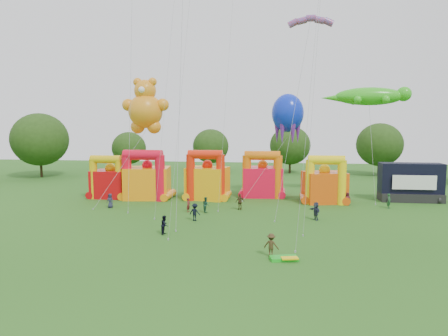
# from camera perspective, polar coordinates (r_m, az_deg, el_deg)

# --- Properties ---
(ground) EXTENTS (160.00, 160.00, 0.00)m
(ground) POSITION_cam_1_polar(r_m,az_deg,el_deg) (27.61, -4.59, -14.66)
(ground) COLOR #265819
(ground) RESTS_ON ground
(tree_ring) EXTENTS (126.97, 129.11, 12.07)m
(tree_ring) POSITION_cam_1_polar(r_m,az_deg,el_deg) (26.95, -6.96, -1.45)
(tree_ring) COLOR #352314
(tree_ring) RESTS_ON ground
(bouncy_castle_0) EXTENTS (4.64, 3.73, 5.85)m
(bouncy_castle_0) POSITION_cam_1_polar(r_m,az_deg,el_deg) (56.17, -15.99, -1.84)
(bouncy_castle_0) COLOR #C0090E
(bouncy_castle_0) RESTS_ON ground
(bouncy_castle_1) EXTENTS (6.32, 5.35, 6.64)m
(bouncy_castle_1) POSITION_cam_1_polar(r_m,az_deg,el_deg) (54.21, -10.98, -1.71)
(bouncy_castle_1) COLOR orange
(bouncy_castle_1) RESTS_ON ground
(bouncy_castle_2) EXTENTS (5.75, 4.97, 6.62)m
(bouncy_castle_2) POSITION_cam_1_polar(r_m,az_deg,el_deg) (52.89, -2.43, -1.78)
(bouncy_castle_2) COLOR #FFAB0D
(bouncy_castle_2) RESTS_ON ground
(bouncy_castle_3) EXTENTS (5.62, 4.62, 6.38)m
(bouncy_castle_3) POSITION_cam_1_polar(r_m,az_deg,el_deg) (55.15, 5.51, -1.58)
(bouncy_castle_3) COLOR #F20B32
(bouncy_castle_3) RESTS_ON ground
(bouncy_castle_4) EXTENTS (5.76, 5.05, 6.11)m
(bouncy_castle_4) POSITION_cam_1_polar(r_m,az_deg,el_deg) (52.12, 14.16, -2.29)
(bouncy_castle_4) COLOR #E64E0C
(bouncy_castle_4) RESTS_ON ground
(stage_trailer) EXTENTS (7.67, 3.05, 4.98)m
(stage_trailer) POSITION_cam_1_polar(r_m,az_deg,el_deg) (56.92, 25.10, -1.92)
(stage_trailer) COLOR black
(stage_trailer) RESTS_ON ground
(teddy_bear_kite) EXTENTS (6.92, 11.31, 16.20)m
(teddy_bear_kite) POSITION_cam_1_polar(r_m,az_deg,el_deg) (52.64, -13.38, 2.82)
(teddy_bear_kite) COLOR orange
(teddy_bear_kite) RESTS_ON ground
(gecko_kite) EXTENTS (11.83, 8.10, 15.02)m
(gecko_kite) POSITION_cam_1_polar(r_m,az_deg,el_deg) (57.38, 20.12, 8.06)
(gecko_kite) COLOR green
(gecko_kite) RESTS_ON ground
(octopus_kite) EXTENTS (7.95, 6.71, 14.09)m
(octopus_kite) POSITION_cam_1_polar(r_m,az_deg,el_deg) (53.41, 6.98, 2.42)
(octopus_kite) COLOR #0D27CA
(octopus_kite) RESTS_ON ground
(parafoil_kites) EXTENTS (23.98, 10.46, 28.27)m
(parafoil_kites) POSITION_cam_1_polar(r_m,az_deg,el_deg) (41.75, 5.90, 8.46)
(parafoil_kites) COLOR #F03E0B
(parafoil_kites) RESTS_ON ground
(diamond_kites) EXTENTS (17.59, 20.27, 40.40)m
(diamond_kites) POSITION_cam_1_polar(r_m,az_deg,el_deg) (40.79, 1.13, 15.51)
(diamond_kites) COLOR red
(diamond_kites) RESTS_ON ground
(folded_kite_bundle) EXTENTS (2.17, 1.43, 0.31)m
(folded_kite_bundle) POSITION_cam_1_polar(r_m,az_deg,el_deg) (30.12, 8.67, -12.64)
(folded_kite_bundle) COLOR green
(folded_kite_bundle) RESTS_ON ground
(spectator_0) EXTENTS (0.92, 0.67, 1.73)m
(spectator_0) POSITION_cam_1_polar(r_m,az_deg,el_deg) (49.43, -15.96, -4.51)
(spectator_0) COLOR #24273D
(spectator_0) RESTS_ON ground
(spectator_1) EXTENTS (0.52, 0.66, 1.61)m
(spectator_1) POSITION_cam_1_polar(r_m,az_deg,el_deg) (45.47, -5.11, -5.29)
(spectator_1) COLOR maroon
(spectator_1) RESTS_ON ground
(spectator_2) EXTENTS (0.96, 1.05, 1.75)m
(spectator_2) POSITION_cam_1_polar(r_m,az_deg,el_deg) (45.17, -2.61, -5.26)
(spectator_2) COLOR #1B4330
(spectator_2) RESTS_ON ground
(spectator_3) EXTENTS (1.30, 0.95, 1.81)m
(spectator_3) POSITION_cam_1_polar(r_m,az_deg,el_deg) (41.32, -4.19, -6.31)
(spectator_3) COLOR black
(spectator_3) RESTS_ON ground
(spectator_4) EXTENTS (1.16, 0.91, 1.84)m
(spectator_4) POSITION_cam_1_polar(r_m,az_deg,el_deg) (46.58, 2.31, -4.86)
(spectator_4) COLOR #47341C
(spectator_4) RESTS_ON ground
(spectator_5) EXTENTS (1.26, 1.82, 1.89)m
(spectator_5) POSITION_cam_1_polar(r_m,az_deg,el_deg) (42.62, 12.98, -6.01)
(spectator_5) COLOR #2A3047
(spectator_5) RESTS_ON ground
(spectator_6) EXTENTS (0.81, 0.56, 1.59)m
(spectator_6) POSITION_cam_1_polar(r_m,az_deg,el_deg) (51.42, 17.22, -4.23)
(spectator_6) COLOR #531720
(spectator_6) RESTS_ON ground
(spectator_7) EXTENTS (0.68, 0.77, 1.76)m
(spectator_7) POSITION_cam_1_polar(r_m,az_deg,el_deg) (51.17, 22.51, -4.37)
(spectator_7) COLOR #1C4725
(spectator_7) RESTS_ON ground
(spectator_8) EXTENTS (0.69, 0.87, 1.72)m
(spectator_8) POSITION_cam_1_polar(r_m,az_deg,el_deg) (36.67, -8.48, -8.04)
(spectator_8) COLOR black
(spectator_8) RESTS_ON ground
(spectator_9) EXTENTS (1.27, 0.92, 1.76)m
(spectator_9) POSITION_cam_1_polar(r_m,az_deg,el_deg) (30.54, 6.76, -10.87)
(spectator_9) COLOR #3B2C17
(spectator_9) RESTS_ON ground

